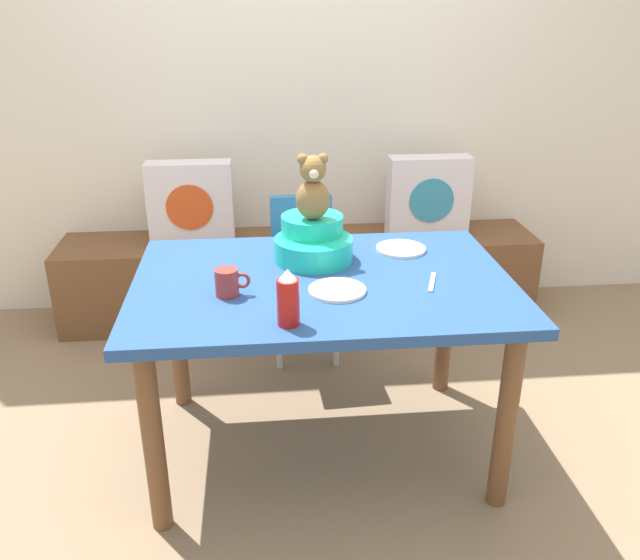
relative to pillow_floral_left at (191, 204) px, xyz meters
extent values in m
plane|color=#8C7256|center=(0.57, -1.19, -0.68)|extent=(8.00, 8.00, 0.00)
cube|color=silver|center=(0.57, 0.29, 0.62)|extent=(4.40, 0.10, 2.60)
cube|color=brown|center=(0.57, 0.02, -0.45)|extent=(2.60, 0.44, 0.46)
cube|color=silver|center=(0.00, 0.00, 0.00)|extent=(0.44, 0.14, 0.44)
cylinder|color=#D84C1E|center=(0.00, -0.07, 0.00)|extent=(0.24, 0.01, 0.24)
cube|color=silver|center=(1.27, 0.00, 0.00)|extent=(0.44, 0.14, 0.44)
cylinder|color=teal|center=(1.27, -0.07, 0.00)|extent=(0.24, 0.01, 0.24)
cube|color=#61377D|center=(0.60, 0.02, -0.18)|extent=(0.20, 0.14, 0.07)
cube|color=#264C8C|center=(0.57, -1.19, 0.04)|extent=(1.36, 0.93, 0.04)
cylinder|color=brown|center=(-0.02, -1.57, -0.33)|extent=(0.07, 0.07, 0.70)
cylinder|color=brown|center=(1.16, -1.57, -0.33)|extent=(0.07, 0.07, 0.70)
cylinder|color=brown|center=(-0.02, -0.82, -0.33)|extent=(0.07, 0.07, 0.70)
cylinder|color=brown|center=(1.16, -0.82, -0.33)|extent=(0.07, 0.07, 0.70)
cylinder|color=#2672B2|center=(0.57, -0.43, -0.17)|extent=(0.34, 0.34, 0.10)
cube|color=#2672B2|center=(0.56, -0.29, -0.01)|extent=(0.30, 0.06, 0.24)
cube|color=white|center=(0.57, -0.61, -0.10)|extent=(0.31, 0.21, 0.02)
cylinder|color=silver|center=(0.43, -0.57, -0.45)|extent=(0.03, 0.03, 0.46)
cylinder|color=silver|center=(0.71, -0.57, -0.45)|extent=(0.03, 0.03, 0.46)
cylinder|color=silver|center=(0.43, -0.29, -0.45)|extent=(0.03, 0.03, 0.46)
cylinder|color=silver|center=(0.71, -0.29, -0.45)|extent=(0.03, 0.03, 0.46)
cylinder|color=#1DCAA6|center=(0.56, -1.01, 0.10)|extent=(0.30, 0.30, 0.09)
cylinder|color=#1DCAA6|center=(0.56, -0.95, 0.18)|extent=(0.24, 0.24, 0.07)
ellipsoid|color=olive|center=(0.56, -0.99, 0.29)|extent=(0.13, 0.11, 0.15)
sphere|color=olive|center=(0.56, -0.99, 0.41)|extent=(0.10, 0.10, 0.10)
sphere|color=beige|center=(0.56, -1.04, 0.40)|extent=(0.04, 0.04, 0.04)
sphere|color=olive|center=(0.52, -0.99, 0.45)|extent=(0.04, 0.04, 0.04)
sphere|color=olive|center=(0.59, -0.99, 0.45)|extent=(0.04, 0.04, 0.04)
cylinder|color=red|center=(0.43, -1.54, 0.13)|extent=(0.07, 0.07, 0.15)
cone|color=white|center=(0.43, -1.54, 0.23)|extent=(0.06, 0.06, 0.03)
cylinder|color=#9E332D|center=(0.24, -1.31, 0.11)|extent=(0.08, 0.08, 0.09)
torus|color=#9E332D|center=(0.29, -1.31, 0.11)|extent=(0.06, 0.01, 0.06)
cylinder|color=white|center=(0.61, -1.32, 0.07)|extent=(0.20, 0.20, 0.01)
cylinder|color=white|center=(0.92, -0.94, 0.07)|extent=(0.20, 0.20, 0.01)
cube|color=silver|center=(0.96, -1.27, 0.06)|extent=(0.07, 0.17, 0.01)
camera|label=1|loc=(0.35, -3.34, 0.98)|focal=36.51mm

